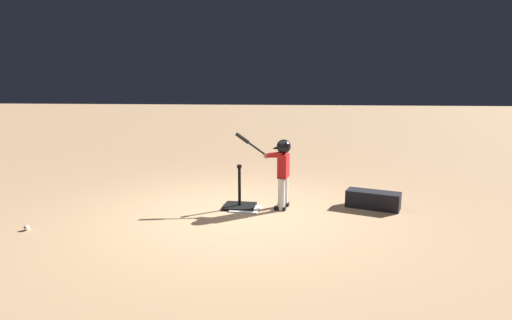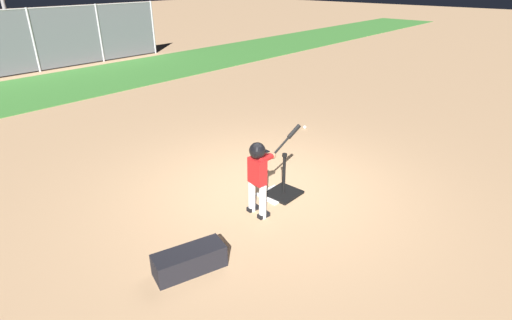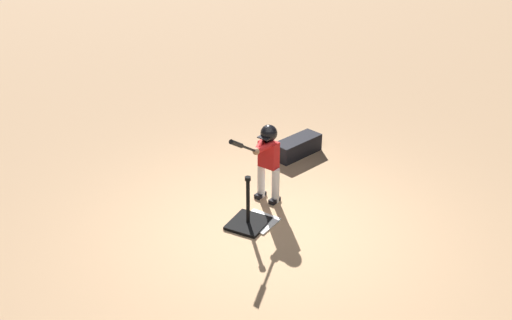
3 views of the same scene
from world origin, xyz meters
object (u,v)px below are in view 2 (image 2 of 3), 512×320
(baseball, at_px, (305,127))
(batting_tee, at_px, (283,190))
(equipment_bag, at_px, (190,260))
(batter_child, at_px, (259,169))

(baseball, bearing_deg, batting_tee, -151.33)
(equipment_bag, bearing_deg, batting_tee, 25.55)
(batting_tee, height_order, equipment_bag, batting_tee)
(equipment_bag, bearing_deg, batter_child, 26.21)
(batter_child, height_order, equipment_bag, batter_child)
(batting_tee, distance_m, equipment_bag, 2.17)
(batter_child, bearing_deg, equipment_bag, -172.14)
(batting_tee, bearing_deg, equipment_bag, -172.80)
(baseball, xyz_separation_m, equipment_bag, (-4.85, -1.75, 0.10))
(batting_tee, xyz_separation_m, equipment_bag, (-2.15, -0.27, 0.06))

